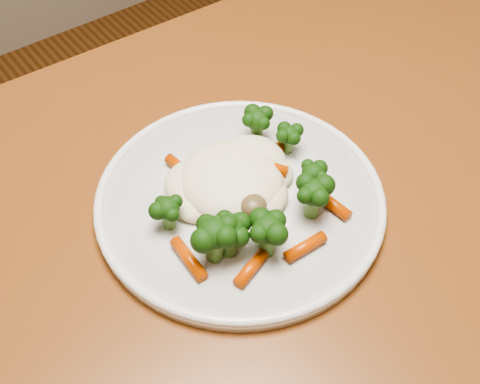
# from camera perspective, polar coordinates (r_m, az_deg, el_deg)

# --- Properties ---
(dining_table) EXTENTS (1.16, 0.79, 0.75)m
(dining_table) POSITION_cam_1_polar(r_m,az_deg,el_deg) (0.73, 9.00, -4.90)
(dining_table) COLOR brown
(dining_table) RESTS_ON ground
(plate) EXTENTS (0.29, 0.29, 0.01)m
(plate) POSITION_cam_1_polar(r_m,az_deg,el_deg) (0.62, 0.00, -0.84)
(plate) COLOR white
(plate) RESTS_ON dining_table
(meal) EXTENTS (0.20, 0.18, 0.05)m
(meal) POSITION_cam_1_polar(r_m,az_deg,el_deg) (0.59, 0.17, 0.37)
(meal) COLOR #F8EBC6
(meal) RESTS_ON plate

